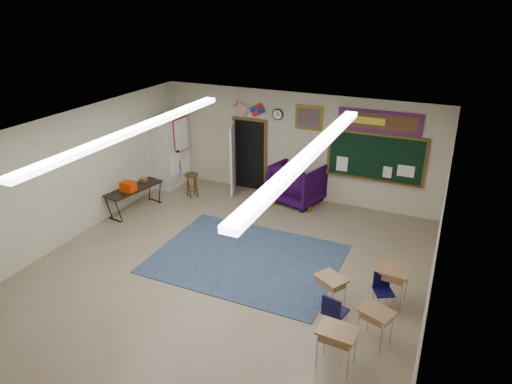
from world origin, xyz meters
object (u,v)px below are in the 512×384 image
at_px(student_desk_front_left, 330,290).
at_px(folding_table, 135,198).
at_px(wingback_armchair, 298,183).
at_px(wooden_stool, 192,185).
at_px(student_desk_front_right, 391,284).

bearing_deg(student_desk_front_left, folding_table, -166.81).
bearing_deg(wingback_armchair, student_desk_front_left, 132.27).
relative_size(student_desk_front_left, wooden_stool, 0.98).
bearing_deg(student_desk_front_left, wooden_stool, 177.28).
bearing_deg(folding_table, wooden_stool, 67.98).
bearing_deg(wooden_stool, student_desk_front_left, -33.34).
distance_m(student_desk_front_left, student_desk_front_right, 1.18).
distance_m(wingback_armchair, student_desk_front_right, 4.75).
relative_size(wingback_armchair, wooden_stool, 1.84).
height_order(wingback_armchair, folding_table, wingback_armchair).
distance_m(wingback_armchair, wooden_stool, 3.05).
relative_size(wingback_armchair, folding_table, 0.75).
relative_size(wingback_armchair, student_desk_front_left, 1.87).
xyz_separation_m(student_desk_front_right, wooden_stool, (-6.01, 2.68, -0.05)).
bearing_deg(student_desk_front_right, wooden_stool, 162.70).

